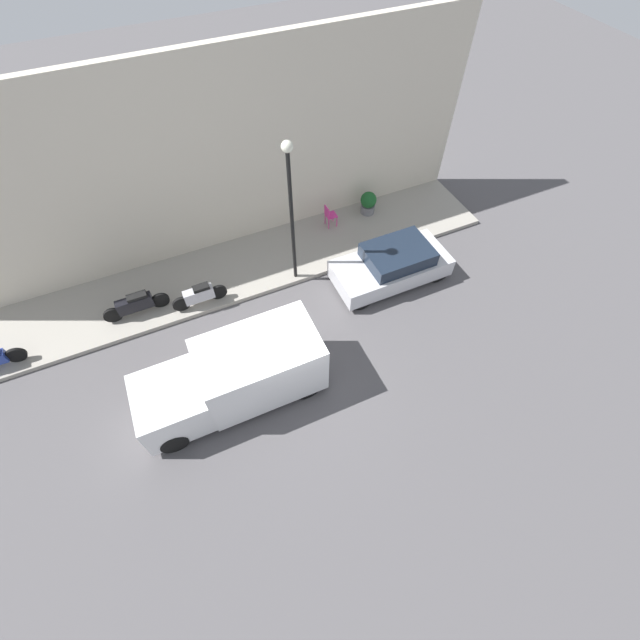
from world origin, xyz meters
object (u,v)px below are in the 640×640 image
at_px(parked_car, 392,265).
at_px(potted_plant, 368,202).
at_px(delivery_van, 234,376).
at_px(streetlamp, 291,199).
at_px(scooter_silver, 199,295).
at_px(cafe_chair, 329,215).
at_px(motorcycle_black, 136,304).

xyz_separation_m(parked_car, potted_plant, (3.36, -0.86, -0.02)).
bearing_deg(delivery_van, streetlamp, -42.42).
distance_m(scooter_silver, potted_plant, 7.55).
relative_size(potted_plant, cafe_chair, 1.03).
bearing_deg(parked_car, scooter_silver, 77.35).
xyz_separation_m(delivery_van, potted_plant, (5.58, -7.19, -0.41)).
height_order(streetlamp, cafe_chair, streetlamp).
bearing_deg(potted_plant, parked_car, 165.71).
bearing_deg(streetlamp, cafe_chair, -48.81).
bearing_deg(motorcycle_black, scooter_silver, -102.64).
height_order(scooter_silver, cafe_chair, cafe_chair).
height_order(motorcycle_black, cafe_chair, cafe_chair).
distance_m(scooter_silver, cafe_chair, 5.86).
bearing_deg(delivery_van, cafe_chair, -44.85).
distance_m(parked_car, delivery_van, 6.72).
height_order(motorcycle_black, streetlamp, streetlamp).
distance_m(streetlamp, cafe_chair, 4.05).
xyz_separation_m(parked_car, streetlamp, (1.32, 3.10, 2.81)).
bearing_deg(scooter_silver, cafe_chair, -71.94).
relative_size(parked_car, scooter_silver, 2.21).
xyz_separation_m(scooter_silver, cafe_chair, (1.82, -5.57, 0.09)).
distance_m(parked_car, scooter_silver, 6.61).
bearing_deg(motorcycle_black, cafe_chair, -79.70).
height_order(streetlamp, potted_plant, streetlamp).
bearing_deg(scooter_silver, delivery_van, -178.19).
relative_size(delivery_van, scooter_silver, 2.78).
xyz_separation_m(motorcycle_black, streetlamp, (-0.57, -5.33, 2.84)).
height_order(parked_car, potted_plant, parked_car).
relative_size(motorcycle_black, potted_plant, 2.29).
xyz_separation_m(streetlamp, cafe_chair, (1.94, -2.22, -2.78)).
distance_m(scooter_silver, motorcycle_black, 2.03).
relative_size(scooter_silver, motorcycle_black, 0.87).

